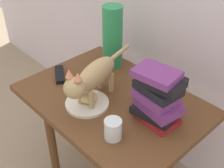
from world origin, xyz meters
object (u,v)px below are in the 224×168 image
at_px(plate, 87,103).
at_px(tv_remote, 60,74).
at_px(cat, 92,77).
at_px(candle_jar, 113,130).
at_px(book_stack, 158,96).
at_px(bread_roll, 89,98).
at_px(green_vase, 112,37).
at_px(side_table, 112,112).

relative_size(plate, tv_remote, 1.31).
bearing_deg(plate, cat, 92.04).
height_order(plate, candle_jar, candle_jar).
bearing_deg(book_stack, tv_remote, -169.56).
xyz_separation_m(bread_roll, green_vase, (-0.18, 0.31, 0.13)).
distance_m(book_stack, green_vase, 0.48).
xyz_separation_m(green_vase, candle_jar, (0.40, -0.37, -0.13)).
bearing_deg(cat, side_table, 60.08).
xyz_separation_m(side_table, bread_roll, (-0.04, -0.11, 0.12)).
height_order(side_table, tv_remote, tv_remote).
height_order(book_stack, tv_remote, book_stack).
bearing_deg(side_table, green_vase, 136.33).
relative_size(bread_roll, candle_jar, 0.94).
xyz_separation_m(cat, green_vase, (-0.17, 0.28, 0.03)).
distance_m(plate, tv_remote, 0.28).
distance_m(bread_roll, green_vase, 0.38).
bearing_deg(plate, candle_jar, -13.53).
bearing_deg(tv_remote, side_table, 43.99).
relative_size(plate, cat, 0.42).
bearing_deg(tv_remote, bread_roll, 24.21).
bearing_deg(tv_remote, book_stack, 42.26).
bearing_deg(cat, book_stack, 21.47).
bearing_deg(side_table, tv_remote, -167.84).
distance_m(cat, green_vase, 0.33).
xyz_separation_m(plate, bread_roll, (0.01, 0.01, 0.03)).
relative_size(plate, bread_roll, 2.45).
bearing_deg(side_table, candle_jar, -42.36).
xyz_separation_m(plate, book_stack, (0.27, 0.15, 0.12)).
relative_size(cat, green_vase, 1.42).
xyz_separation_m(bread_roll, book_stack, (0.27, 0.14, 0.08)).
bearing_deg(candle_jar, book_stack, 76.83).
bearing_deg(green_vase, tv_remote, -110.68).
xyz_separation_m(cat, book_stack, (0.27, 0.11, -0.01)).
height_order(plate, book_stack, book_stack).
distance_m(side_table, candle_jar, 0.28).
height_order(plate, cat, cat).
height_order(candle_jar, tv_remote, candle_jar).
xyz_separation_m(cat, tv_remote, (-0.27, 0.01, -0.12)).
height_order(plate, tv_remote, tv_remote).
relative_size(side_table, book_stack, 3.42).
bearing_deg(green_vase, book_stack, -21.12).
height_order(bread_roll, candle_jar, candle_jar).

